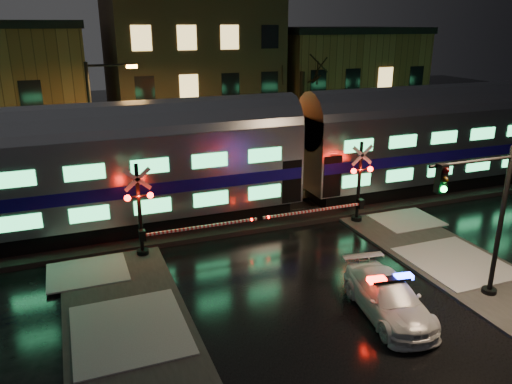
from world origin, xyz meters
The scene contains 10 objects.
ground centered at (0.00, 0.00, 0.00)m, with size 120.00×120.00×0.00m, color black.
ballast centered at (0.00, 5.00, 0.12)m, with size 90.00×4.20×0.24m, color black.
building_mid centered at (2.00, 22.50, 5.75)m, with size 12.00×11.00×11.50m, color brown.
building_right centered at (15.00, 22.00, 4.25)m, with size 12.00×10.00×8.50m, color brown.
train centered at (3.24, 5.00, 3.38)m, with size 51.00×3.12×5.92m.
police_car centered at (1.73, -5.05, 0.65)m, with size 2.44×4.67×1.45m.
crossing_signal_right centered at (4.83, 2.31, 1.68)m, with size 5.72×0.65×4.05m.
crossing_signal_left centered at (-4.86, 2.30, 1.67)m, with size 5.70×0.65×4.03m.
traffic_light centered at (5.02, -5.37, 2.94)m, with size 3.58×0.67×5.53m.
streetlight centered at (-6.12, 9.00, 4.35)m, with size 2.52×0.26×7.55m.
Camera 1 is at (-7.66, -17.05, 9.32)m, focal length 35.00 mm.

